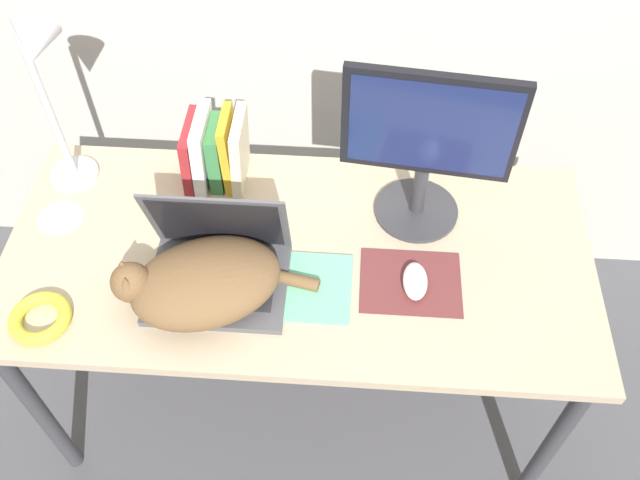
{
  "coord_description": "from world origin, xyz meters",
  "views": [
    {
      "loc": [
        0.13,
        -0.68,
        2.1
      ],
      "look_at": [
        0.06,
        0.31,
        0.85
      ],
      "focal_mm": 38.0,
      "sensor_mm": 36.0,
      "label": 1
    }
  ],
  "objects_px": {
    "external_monitor": "(427,144)",
    "cable_coil": "(40,318)",
    "notepad": "(309,287)",
    "laptop": "(218,265)",
    "cd_disc": "(61,218)",
    "book_row": "(215,151)",
    "computer_mouse": "(415,281)",
    "desk_lamp": "(43,77)",
    "cat": "(202,282)"
  },
  "relations": [
    {
      "from": "laptop",
      "to": "cd_disc",
      "type": "xyz_separation_m",
      "value": [
        -0.45,
        0.16,
        -0.05
      ]
    },
    {
      "from": "book_row",
      "to": "notepad",
      "type": "distance_m",
      "value": 0.46
    },
    {
      "from": "computer_mouse",
      "to": "notepad",
      "type": "relative_size",
      "value": 0.53
    },
    {
      "from": "external_monitor",
      "to": "notepad",
      "type": "distance_m",
      "value": 0.44
    },
    {
      "from": "cat",
      "to": "book_row",
      "type": "bearing_deg",
      "value": 94.38
    },
    {
      "from": "notepad",
      "to": "book_row",
      "type": "bearing_deg",
      "value": 128.09
    },
    {
      "from": "cable_coil",
      "to": "notepad",
      "type": "xyz_separation_m",
      "value": [
        0.61,
        0.14,
        -0.01
      ]
    },
    {
      "from": "cat",
      "to": "book_row",
      "type": "distance_m",
      "value": 0.4
    },
    {
      "from": "desk_lamp",
      "to": "cable_coil",
      "type": "bearing_deg",
      "value": -86.76
    },
    {
      "from": "book_row",
      "to": "cd_disc",
      "type": "xyz_separation_m",
      "value": [
        -0.39,
        -0.17,
        -0.1
      ]
    },
    {
      "from": "book_row",
      "to": "cable_coil",
      "type": "height_order",
      "value": "book_row"
    },
    {
      "from": "cable_coil",
      "to": "notepad",
      "type": "relative_size",
      "value": 0.69
    },
    {
      "from": "cat",
      "to": "computer_mouse",
      "type": "distance_m",
      "value": 0.51
    },
    {
      "from": "computer_mouse",
      "to": "cable_coil",
      "type": "bearing_deg",
      "value": -169.43
    },
    {
      "from": "desk_lamp",
      "to": "cd_disc",
      "type": "height_order",
      "value": "desk_lamp"
    },
    {
      "from": "notepad",
      "to": "cable_coil",
      "type": "bearing_deg",
      "value": -167.38
    },
    {
      "from": "laptop",
      "to": "cd_disc",
      "type": "relative_size",
      "value": 2.77
    },
    {
      "from": "computer_mouse",
      "to": "laptop",
      "type": "bearing_deg",
      "value": -178.9
    },
    {
      "from": "cat",
      "to": "book_row",
      "type": "height_order",
      "value": "book_row"
    },
    {
      "from": "laptop",
      "to": "desk_lamp",
      "type": "xyz_separation_m",
      "value": [
        -0.42,
        0.29,
        0.31
      ]
    },
    {
      "from": "external_monitor",
      "to": "cd_disc",
      "type": "height_order",
      "value": "external_monitor"
    },
    {
      "from": "laptop",
      "to": "computer_mouse",
      "type": "relative_size",
      "value": 3.0
    },
    {
      "from": "computer_mouse",
      "to": "book_row",
      "type": "relative_size",
      "value": 0.51
    },
    {
      "from": "cat",
      "to": "cd_disc",
      "type": "relative_size",
      "value": 3.94
    },
    {
      "from": "cat",
      "to": "book_row",
      "type": "xyz_separation_m",
      "value": [
        -0.03,
        0.4,
        0.03
      ]
    },
    {
      "from": "cat",
      "to": "external_monitor",
      "type": "distance_m",
      "value": 0.62
    },
    {
      "from": "cable_coil",
      "to": "cd_disc",
      "type": "bearing_deg",
      "value": 99.9
    },
    {
      "from": "cat",
      "to": "desk_lamp",
      "type": "relative_size",
      "value": 0.89
    },
    {
      "from": "computer_mouse",
      "to": "cd_disc",
      "type": "height_order",
      "value": "computer_mouse"
    },
    {
      "from": "notepad",
      "to": "cd_disc",
      "type": "xyz_separation_m",
      "value": [
        -0.67,
        0.18,
        -0.0
      ]
    },
    {
      "from": "external_monitor",
      "to": "computer_mouse",
      "type": "bearing_deg",
      "value": -91.93
    },
    {
      "from": "computer_mouse",
      "to": "cable_coil",
      "type": "distance_m",
      "value": 0.88
    },
    {
      "from": "laptop",
      "to": "book_row",
      "type": "xyz_separation_m",
      "value": [
        -0.06,
        0.34,
        0.05
      ]
    },
    {
      "from": "cat",
      "to": "desk_lamp",
      "type": "distance_m",
      "value": 0.6
    },
    {
      "from": "external_monitor",
      "to": "notepad",
      "type": "bearing_deg",
      "value": -135.0
    },
    {
      "from": "laptop",
      "to": "cat",
      "type": "height_order",
      "value": "laptop"
    },
    {
      "from": "computer_mouse",
      "to": "notepad",
      "type": "height_order",
      "value": "computer_mouse"
    },
    {
      "from": "cable_coil",
      "to": "cat",
      "type": "bearing_deg",
      "value": 13.79
    },
    {
      "from": "desk_lamp",
      "to": "cat",
      "type": "bearing_deg",
      "value": -41.53
    },
    {
      "from": "external_monitor",
      "to": "desk_lamp",
      "type": "distance_m",
      "value": 0.91
    },
    {
      "from": "external_monitor",
      "to": "cable_coil",
      "type": "height_order",
      "value": "external_monitor"
    },
    {
      "from": "cable_coil",
      "to": "cd_disc",
      "type": "distance_m",
      "value": 0.32
    },
    {
      "from": "book_row",
      "to": "cd_disc",
      "type": "distance_m",
      "value": 0.44
    },
    {
      "from": "external_monitor",
      "to": "cable_coil",
      "type": "xyz_separation_m",
      "value": [
        -0.88,
        -0.4,
        -0.23
      ]
    },
    {
      "from": "laptop",
      "to": "cat",
      "type": "relative_size",
      "value": 0.7
    },
    {
      "from": "desk_lamp",
      "to": "cd_disc",
      "type": "relative_size",
      "value": 4.4
    },
    {
      "from": "cable_coil",
      "to": "notepad",
      "type": "distance_m",
      "value": 0.63
    },
    {
      "from": "computer_mouse",
      "to": "desk_lamp",
      "type": "bearing_deg",
      "value": 162.76
    },
    {
      "from": "laptop",
      "to": "notepad",
      "type": "xyz_separation_m",
      "value": [
        0.22,
        -0.02,
        -0.05
      ]
    },
    {
      "from": "book_row",
      "to": "cable_coil",
      "type": "relative_size",
      "value": 1.51
    }
  ]
}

